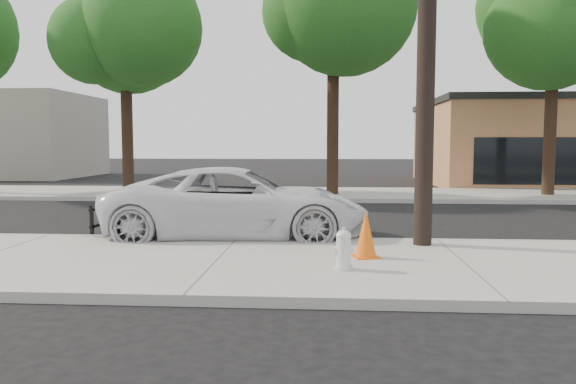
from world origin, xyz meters
name	(u,v)px	position (x,y,z in m)	size (l,w,h in m)	color
ground	(252,229)	(0.00, 0.00, 0.00)	(120.00, 120.00, 0.00)	black
near_sidewalk	(217,264)	(0.00, -4.30, 0.07)	(90.00, 4.40, 0.15)	gray
far_sidewalk	(281,194)	(0.00, 8.50, 0.07)	(90.00, 5.00, 0.15)	gray
curb_near	(238,241)	(0.00, -2.10, 0.07)	(90.00, 0.12, 0.16)	#9E9B93
tree_b	(128,36)	(-5.81, 8.06, 6.15)	(4.34, 4.20, 8.45)	black
tree_c	(340,9)	(2.22, 7.64, 6.91)	(4.96, 4.80, 9.55)	black
tree_d	(562,23)	(10.20, 7.95, 6.37)	(4.50, 4.35, 8.75)	black
police_cruiser	(238,203)	(-0.10, -1.48, 0.77)	(2.56, 5.56, 1.55)	silver
fire_hydrant	(343,250)	(2.05, -4.90, 0.44)	(0.32, 0.29, 0.60)	silver
traffic_cone	(366,234)	(2.45, -3.96, 0.54)	(0.51, 0.51, 0.80)	#EF5F0C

